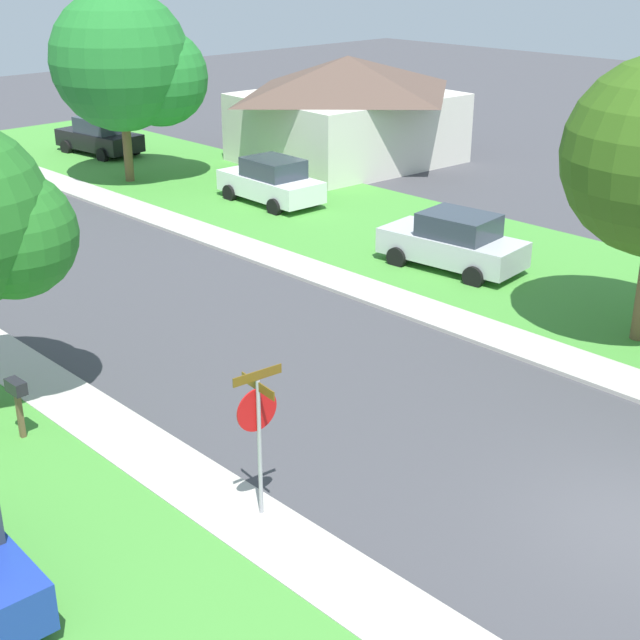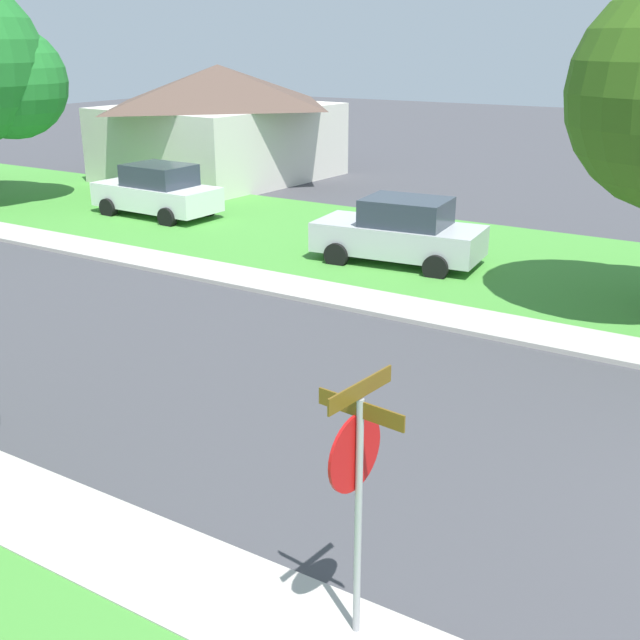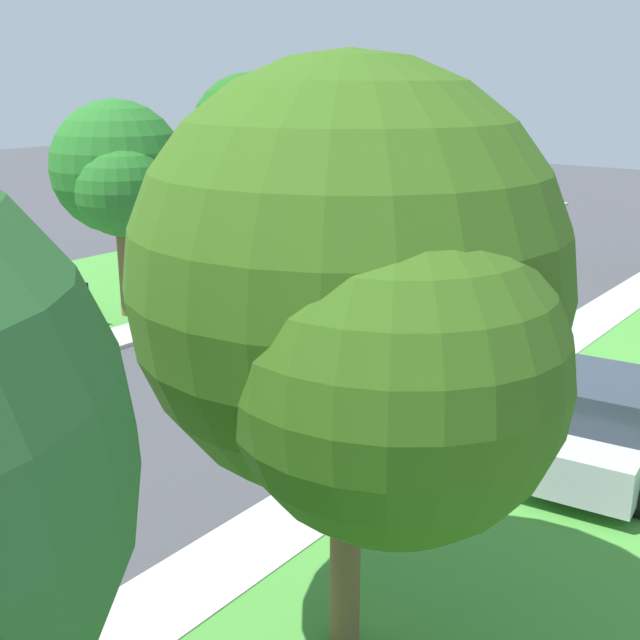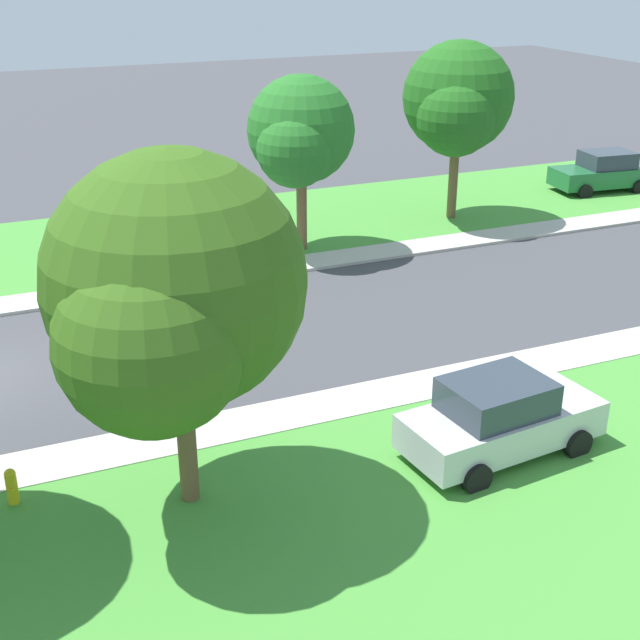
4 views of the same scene
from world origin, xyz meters
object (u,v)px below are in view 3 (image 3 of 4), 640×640
Objects in this scene: car_silver_kerbside_mid at (604,424)px; tree_across_right at (119,173)px; tree_sidewalk_near at (359,302)px; tree_corner_large at (254,140)px; mailbox at (79,295)px; car_green_far_down_street at (361,212)px.

car_silver_kerbside_mid is 14.22m from tree_across_right.
tree_sidewalk_near reaches higher than tree_corner_large.
mailbox is at bearing -98.23° from tree_across_right.
tree_sidewalk_near is 5.27× the size of mailbox.
car_silver_kerbside_mid is 3.40× the size of mailbox.
tree_across_right is at bearing -79.88° from tree_corner_large.
tree_across_right is 3.45m from mailbox.
tree_corner_large is at bearing 134.84° from tree_sidewalk_near.
tree_across_right is 4.64× the size of mailbox.
mailbox is at bearing -178.29° from car_silver_kerbside_mid.
car_silver_kerbside_mid is at bearing -27.61° from tree_corner_large.
car_green_far_down_street is 9.23m from tree_corner_large.
tree_corner_large reaches higher than tree_across_right.
tree_sidewalk_near is at bearing -95.40° from car_silver_kerbside_mid.
car_silver_kerbside_mid is 17.35m from tree_corner_large.
tree_across_right is 6.94m from tree_corner_large.
car_silver_kerbside_mid is at bearing -4.32° from tree_across_right.
tree_sidewalk_near is 15.25m from tree_across_right.
car_silver_kerbside_mid is 22.97m from car_green_far_down_street.
car_silver_kerbside_mid is 14.02m from mailbox.
car_silver_kerbside_mid is 0.73× the size of tree_across_right.
tree_across_right is (2.47, -15.17, 3.26)m from car_green_far_down_street.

